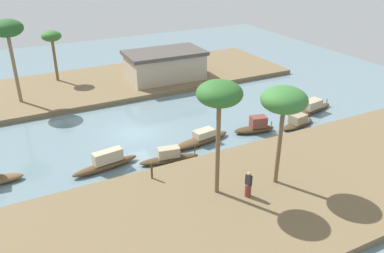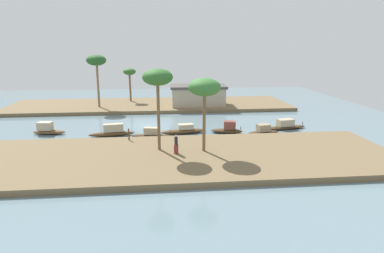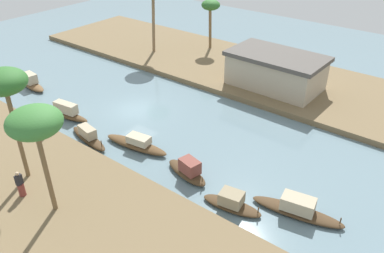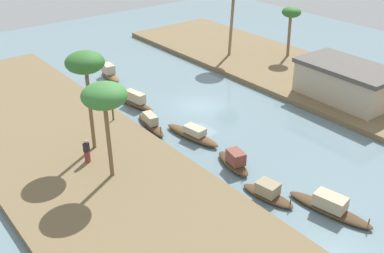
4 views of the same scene
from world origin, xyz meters
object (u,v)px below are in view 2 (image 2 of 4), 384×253
at_px(sampan_with_tall_canopy, 228,129).
at_px(sampan_downstream_large, 112,132).
at_px(palm_tree_left_far, 204,88).
at_px(sampan_with_red_awning, 285,126).
at_px(sampan_foreground, 152,134).
at_px(palm_tree_left_near, 158,79).
at_px(person_on_near_bank, 176,146).
at_px(palm_tree_right_tall, 130,73).
at_px(sampan_upstream_small, 48,130).
at_px(sampan_open_hull, 263,130).
at_px(palm_tree_right_short, 96,61).
at_px(riverside_building, 198,95).
at_px(sampan_midstream, 184,130).
at_px(mooring_post, 129,134).

bearing_deg(sampan_with_tall_canopy, sampan_downstream_large, -166.91).
bearing_deg(palm_tree_left_far, sampan_with_red_awning, 38.01).
bearing_deg(sampan_foreground, palm_tree_left_near, -71.60).
height_order(person_on_near_bank, palm_tree_right_tall, palm_tree_right_tall).
bearing_deg(sampan_downstream_large, person_on_near_bank, -57.94).
distance_m(sampan_upstream_small, sampan_with_red_awning, 27.44).
height_order(sampan_upstream_small, palm_tree_left_far, palm_tree_left_far).
relative_size(person_on_near_bank, palm_tree_left_far, 0.26).
bearing_deg(sampan_open_hull, sampan_with_tall_canopy, 159.45).
xyz_separation_m(sampan_with_red_awning, palm_tree_left_near, (-14.95, -7.76, 6.47)).
height_order(sampan_foreground, palm_tree_left_near, palm_tree_left_near).
bearing_deg(palm_tree_right_short, palm_tree_right_tall, 47.03).
bearing_deg(sampan_open_hull, riverside_building, 99.96).
height_order(sampan_upstream_small, sampan_downstream_large, sampan_upstream_small).
height_order(sampan_downstream_large, sampan_open_hull, sampan_downstream_large).
distance_m(sampan_midstream, palm_tree_right_tall, 21.64).
bearing_deg(sampan_midstream, sampan_downstream_large, 174.14).
xyz_separation_m(sampan_foreground, riverside_building, (6.91, 16.36, 1.68)).
distance_m(sampan_midstream, sampan_open_hull, 8.98).
height_order(sampan_foreground, palm_tree_right_tall, palm_tree_right_tall).
bearing_deg(sampan_open_hull, person_on_near_bank, -154.14).
relative_size(mooring_post, riverside_building, 0.13).
bearing_deg(sampan_downstream_large, sampan_upstream_small, 160.06).
xyz_separation_m(sampan_foreground, palm_tree_left_near, (0.80, -5.45, 6.50)).
height_order(palm_tree_left_near, palm_tree_right_tall, palm_tree_left_near).
height_order(sampan_midstream, person_on_near_bank, person_on_near_bank).
bearing_deg(sampan_midstream, palm_tree_left_far, -89.47).
height_order(palm_tree_right_tall, riverside_building, palm_tree_right_tall).
xyz_separation_m(sampan_upstream_small, palm_tree_right_tall, (7.70, 18.45, 4.69)).
height_order(sampan_midstream, palm_tree_right_tall, palm_tree_right_tall).
distance_m(sampan_foreground, palm_tree_left_near, 8.52).
bearing_deg(sampan_downstream_large, sampan_foreground, -23.05).
height_order(mooring_post, palm_tree_left_far, palm_tree_left_far).
distance_m(sampan_downstream_large, sampan_open_hull, 16.82).
bearing_deg(palm_tree_left_near, sampan_downstream_large, 127.73).
bearing_deg(palm_tree_left_near, person_on_near_bank, -41.42).
height_order(sampan_with_tall_canopy, sampan_open_hull, sampan_with_tall_canopy).
bearing_deg(palm_tree_right_tall, sampan_with_tall_canopy, -57.92).
height_order(person_on_near_bank, palm_tree_right_short, palm_tree_right_short).
bearing_deg(sampan_upstream_small, palm_tree_right_tall, 73.64).
distance_m(sampan_open_hull, palm_tree_right_tall, 26.96).
bearing_deg(palm_tree_left_far, sampan_foreground, 127.31).
xyz_separation_m(sampan_upstream_small, person_on_near_bank, (13.96, -9.53, 0.67)).
height_order(sampan_open_hull, mooring_post, mooring_post).
relative_size(sampan_open_hull, person_on_near_bank, 2.22).
bearing_deg(riverside_building, sampan_midstream, -101.44).
distance_m(sampan_open_hull, palm_tree_left_far, 11.70).
xyz_separation_m(person_on_near_bank, mooring_post, (-4.48, 4.57, -0.11)).
xyz_separation_m(sampan_with_tall_canopy, palm_tree_left_near, (-7.76, -6.67, 6.42)).
relative_size(sampan_with_tall_canopy, riverside_building, 0.42).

